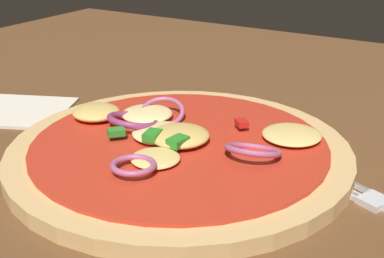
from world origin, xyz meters
TOP-DOWN VIEW (x-y plane):
  - dining_table at (0.00, 0.00)m, footprint 1.15×0.95m
  - pizza at (-0.03, -0.03)m, footprint 0.28×0.28m
  - napkin at (-0.23, -0.02)m, footprint 0.13×0.12m

SIDE VIEW (x-z plane):
  - dining_table at x=0.00m, z-range 0.00..0.03m
  - napkin at x=-0.23m, z-range 0.03..0.03m
  - pizza at x=-0.03m, z-range 0.02..0.05m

